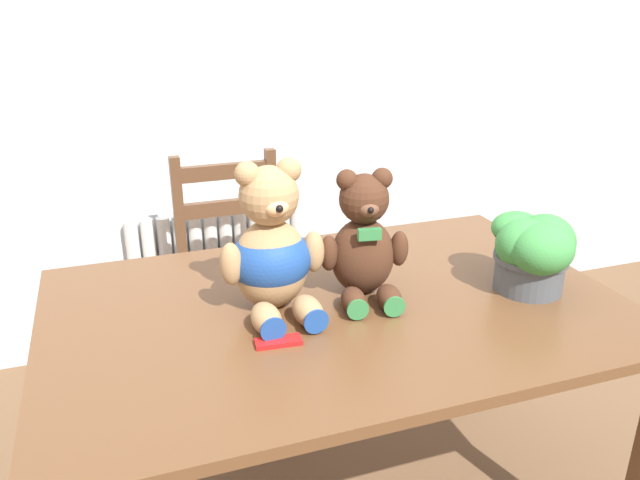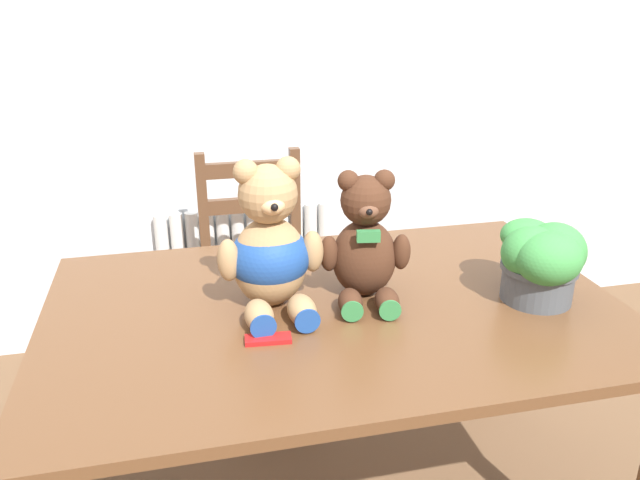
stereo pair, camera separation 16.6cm
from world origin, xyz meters
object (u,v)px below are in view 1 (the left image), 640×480
at_px(potted_plant, 533,249).
at_px(chocolate_bar, 278,342).
at_px(wooden_chair_behind, 236,281).
at_px(teddy_bear_right, 364,243).
at_px(teddy_bear_left, 272,252).

xyz_separation_m(potted_plant, chocolate_bar, (-0.75, -0.05, -0.12)).
bearing_deg(potted_plant, wooden_chair_behind, 125.57).
relative_size(teddy_bear_right, chocolate_bar, 3.18).
relative_size(wooden_chair_behind, teddy_bear_right, 2.70).
relative_size(teddy_bear_left, potted_plant, 1.46).
xyz_separation_m(teddy_bear_right, potted_plant, (0.45, -0.14, -0.03)).
height_order(teddy_bear_left, potted_plant, teddy_bear_left).
bearing_deg(teddy_bear_left, wooden_chair_behind, -96.02).
bearing_deg(chocolate_bar, potted_plant, 3.52).
height_order(potted_plant, chocolate_bar, potted_plant).
bearing_deg(teddy_bear_left, teddy_bear_right, 177.17).
relative_size(potted_plant, chocolate_bar, 2.47).
bearing_deg(teddy_bear_right, chocolate_bar, 41.39).
bearing_deg(wooden_chair_behind, chocolate_bar, 84.61).
relative_size(wooden_chair_behind, chocolate_bar, 8.56).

